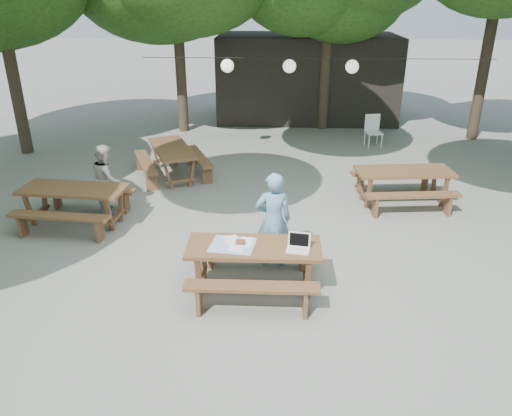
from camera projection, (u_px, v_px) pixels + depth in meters
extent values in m
plane|color=slate|center=(304.00, 267.00, 8.27)|extent=(80.00, 80.00, 0.00)
cube|color=black|center=(307.00, 77.00, 17.27)|extent=(6.00, 3.00, 2.80)
cube|color=#533A1D|center=(254.00, 247.00, 7.40)|extent=(2.00, 0.80, 0.06)
cube|color=#533A1D|center=(252.00, 287.00, 6.92)|extent=(1.90, 0.28, 0.05)
cube|color=#533A1D|center=(256.00, 243.00, 8.11)|extent=(1.90, 0.28, 0.05)
cube|color=#533A1D|center=(254.00, 269.00, 7.56)|extent=(1.70, 0.70, 0.69)
cube|color=#533A1D|center=(73.00, 189.00, 9.53)|extent=(2.06, 0.98, 0.06)
cube|color=#533A1D|center=(58.00, 216.00, 9.05)|extent=(1.92, 0.45, 0.05)
cube|color=#533A1D|center=(90.00, 190.00, 10.23)|extent=(1.92, 0.45, 0.05)
cube|color=#533A1D|center=(76.00, 207.00, 9.68)|extent=(1.76, 0.85, 0.69)
cube|color=#533A1D|center=(404.00, 171.00, 10.45)|extent=(2.07, 0.99, 0.06)
cube|color=#533A1D|center=(413.00, 195.00, 9.97)|extent=(1.92, 0.47, 0.05)
cube|color=#533A1D|center=(393.00, 173.00, 11.15)|extent=(1.92, 0.47, 0.05)
cube|color=#533A1D|center=(402.00, 188.00, 10.60)|extent=(1.76, 0.86, 0.69)
cube|color=#533A1D|center=(172.00, 148.00, 11.94)|extent=(1.51, 2.15, 0.06)
cube|color=#533A1D|center=(199.00, 156.00, 12.26)|extent=(0.99, 1.86, 0.05)
cube|color=#533A1D|center=(146.00, 162.00, 11.85)|extent=(0.99, 1.86, 0.05)
cube|color=#533A1D|center=(173.00, 163.00, 12.10)|extent=(1.30, 1.84, 0.69)
imported|color=#6595B8|center=(273.00, 220.00, 8.07)|extent=(0.63, 0.46, 1.62)
imported|color=beige|center=(107.00, 179.00, 10.09)|extent=(0.70, 0.81, 1.42)
cube|color=white|center=(374.00, 133.00, 14.43)|extent=(0.51, 0.51, 0.04)
cube|color=white|center=(372.00, 122.00, 14.50)|extent=(0.44, 0.11, 0.48)
cube|color=white|center=(373.00, 140.00, 14.51)|extent=(0.48, 0.48, 0.38)
cube|color=white|center=(298.00, 250.00, 7.24)|extent=(0.36, 0.28, 0.02)
cube|color=white|center=(299.00, 239.00, 7.30)|extent=(0.34, 0.11, 0.23)
cube|color=black|center=(299.00, 240.00, 7.29)|extent=(0.28, 0.09, 0.19)
cube|color=#3A74C6|center=(233.00, 245.00, 7.40)|extent=(0.72, 0.63, 0.01)
cube|color=white|center=(237.00, 247.00, 7.34)|extent=(0.24, 0.32, 0.00)
cube|color=white|center=(246.00, 242.00, 7.48)|extent=(0.27, 0.34, 0.00)
cube|color=white|center=(232.00, 240.00, 7.53)|extent=(0.29, 0.35, 0.00)
cube|color=brown|center=(240.00, 242.00, 7.40)|extent=(0.13, 0.09, 0.06)
cylinder|color=black|center=(317.00, 58.00, 12.67)|extent=(9.00, 0.02, 0.02)
sphere|color=white|center=(227.00, 66.00, 12.85)|extent=(0.34, 0.34, 0.34)
sphere|color=white|center=(289.00, 66.00, 12.78)|extent=(0.34, 0.34, 0.34)
sphere|color=white|center=(352.00, 67.00, 12.72)|extent=(0.34, 0.34, 0.34)
cylinder|color=#2D2319|center=(13.00, 73.00, 13.16)|extent=(0.32, 0.32, 4.37)
cylinder|color=#2D2319|center=(180.00, 51.00, 15.16)|extent=(0.32, 0.32, 4.97)
cylinder|color=#2D2319|center=(326.00, 61.00, 15.58)|extent=(0.32, 0.32, 4.30)
cylinder|color=#2D2319|center=(485.00, 59.00, 14.40)|extent=(0.32, 0.32, 4.71)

